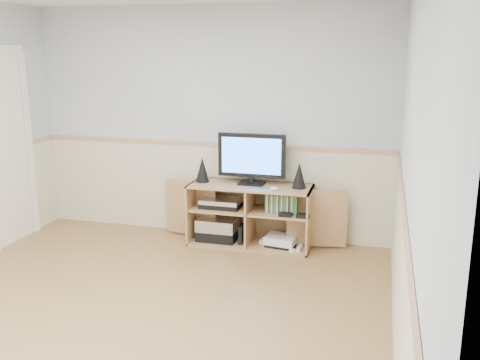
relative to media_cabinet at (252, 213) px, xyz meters
name	(u,v)px	position (x,y,z in m)	size (l,w,h in m)	color
room	(111,165)	(-0.58, -1.91, 0.88)	(4.04, 4.54, 2.54)	tan
media_cabinet	(252,213)	(0.00, 0.00, 0.00)	(2.01, 0.48, 0.65)	tan
monitor	(252,157)	(0.00, -0.01, 0.61)	(0.72, 0.18, 0.54)	black
speaker_left	(202,170)	(-0.54, -0.04, 0.45)	(0.15, 0.15, 0.27)	black
speaker_right	(299,175)	(0.51, -0.04, 0.45)	(0.14, 0.14, 0.27)	black
keyboard	(259,189)	(0.12, -0.20, 0.32)	(0.28, 0.11, 0.01)	silver
mouse	(274,189)	(0.28, -0.20, 0.34)	(0.10, 0.06, 0.04)	white
av_components	(219,222)	(-0.34, -0.06, -0.11)	(0.51, 0.31, 0.47)	black
game_consoles	(280,241)	(0.33, -0.07, -0.26)	(0.46, 0.30, 0.11)	white
game_cases	(282,203)	(0.34, -0.08, 0.15)	(0.33, 0.14, 0.19)	#3F8C3F
wall_outlet	(300,187)	(0.48, 0.20, 0.27)	(0.12, 0.03, 0.12)	white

